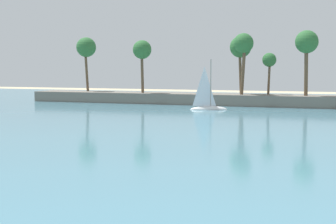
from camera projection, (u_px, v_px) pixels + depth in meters
sea at (300, 116)px, 63.70m from camera, size 220.00×110.81×0.06m
palm_headland at (305, 87)px, 78.12m from camera, size 94.41×6.73×12.82m
sailboat_near_shore at (208, 105)px, 73.31m from camera, size 5.53×3.32×7.69m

